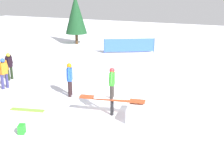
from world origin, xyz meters
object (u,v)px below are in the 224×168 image
object	(u,v)px
bystander_blue	(70,78)
backpack_on_snow	(22,129)
bystander_black	(9,65)
bystander_orange	(4,72)
rail_feature	(112,100)
main_rider_on_rail	(112,84)
pine_tree_near	(76,14)
loose_snowboard_lime	(27,110)

from	to	relation	value
bystander_blue	backpack_on_snow	xyz separation A→B (m)	(-0.25, 4.10, -0.74)
bystander_blue	bystander_black	bearing A→B (deg)	56.94
bystander_orange	backpack_on_snow	size ratio (longest dim) A/B	4.66
rail_feature	bystander_orange	distance (m)	6.46
backpack_on_snow	main_rider_on_rail	bearing A→B (deg)	-61.47
bystander_black	pine_tree_near	distance (m)	10.90
bystander_blue	bystander_black	size ratio (longest dim) A/B	1.06
rail_feature	loose_snowboard_lime	xyz separation A→B (m)	(3.56, 0.85, -0.63)
main_rider_on_rail	pine_tree_near	world-z (taller)	pine_tree_near
bystander_black	backpack_on_snow	size ratio (longest dim) A/B	4.48
loose_snowboard_lime	bystander_blue	bearing A→B (deg)	-122.07
bystander_black	backpack_on_snow	world-z (taller)	bystander_black
rail_feature	pine_tree_near	xyz separation A→B (m)	(8.45, -13.13, 1.92)
main_rider_on_rail	bystander_orange	xyz separation A→B (m)	(6.35, -1.15, -0.47)
bystander_orange	pine_tree_near	distance (m)	12.28
bystander_blue	pine_tree_near	world-z (taller)	pine_tree_near
bystander_black	pine_tree_near	size ratio (longest dim) A/B	0.36
bystander_blue	bystander_orange	world-z (taller)	bystander_blue
main_rider_on_rail	bystander_orange	size ratio (longest dim) A/B	0.94
bystander_blue	backpack_on_snow	size ratio (longest dim) A/B	4.74
bystander_blue	backpack_on_snow	world-z (taller)	bystander_blue
main_rider_on_rail	backpack_on_snow	world-z (taller)	main_rider_on_rail
loose_snowboard_lime	backpack_on_snow	world-z (taller)	backpack_on_snow
rail_feature	bystander_orange	xyz separation A→B (m)	(6.35, -1.15, 0.25)
bystander_black	backpack_on_snow	bearing A→B (deg)	43.76
loose_snowboard_lime	backpack_on_snow	size ratio (longest dim) A/B	4.42
rail_feature	pine_tree_near	size ratio (longest dim) A/B	0.65
main_rider_on_rail	bystander_black	distance (m)	7.50
rail_feature	bystander_black	distance (m)	7.48
bystander_blue	bystander_orange	distance (m)	3.66
rail_feature	main_rider_on_rail	xyz separation A→B (m)	(0.00, 0.00, 0.72)
backpack_on_snow	pine_tree_near	size ratio (longest dim) A/B	0.08
bystander_orange	loose_snowboard_lime	world-z (taller)	bystander_orange
rail_feature	backpack_on_snow	distance (m)	3.68
rail_feature	bystander_blue	size ratio (longest dim) A/B	1.69
rail_feature	main_rider_on_rail	size ratio (longest dim) A/B	1.82
main_rider_on_rail	loose_snowboard_lime	world-z (taller)	main_rider_on_rail
rail_feature	bystander_black	bearing A→B (deg)	-26.69
loose_snowboard_lime	pine_tree_near	xyz separation A→B (m)	(4.89, -13.98, 2.55)
pine_tree_near	bystander_orange	bearing A→B (deg)	99.93
rail_feature	loose_snowboard_lime	world-z (taller)	rail_feature
main_rider_on_rail	loose_snowboard_lime	size ratio (longest dim) A/B	0.99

